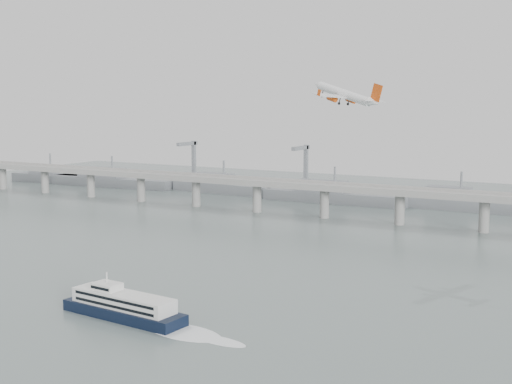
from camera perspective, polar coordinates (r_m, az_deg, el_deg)
The scene contains 5 objects.
ground at distance 260.89m, azimuth -5.97°, elevation -9.28°, with size 900.00×900.00×0.00m, color slate.
bridge at distance 433.06m, azimuth 9.24°, elevation -0.16°, with size 800.00×22.00×23.90m.
distant_fleet at distance 560.71m, azimuth -3.42°, elevation 0.51°, with size 453.00×60.90×40.00m.
ferry at distance 247.35m, azimuth -10.98°, elevation -9.33°, with size 81.39×18.51×15.34m.
airliner at distance 320.04m, azimuth 7.47°, elevation 8.05°, with size 41.08×38.42×13.85m.
Camera 1 is at (144.18, -203.77, 75.84)m, focal length 48.00 mm.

